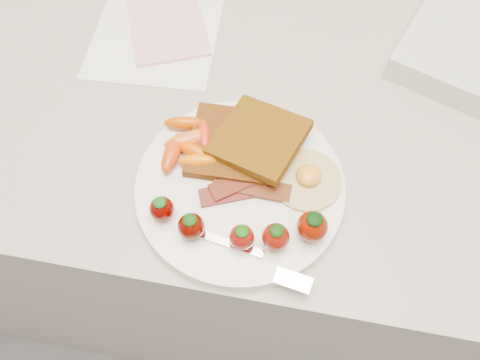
# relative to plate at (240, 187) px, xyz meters

# --- Properties ---
(counter) EXTENTS (2.00, 0.60, 0.90)m
(counter) POSITION_rel_plate_xyz_m (0.03, 0.16, -0.46)
(counter) COLOR gray
(counter) RESTS_ON ground
(plate) EXTENTS (0.27, 0.27, 0.02)m
(plate) POSITION_rel_plate_xyz_m (0.00, 0.00, 0.00)
(plate) COLOR white
(plate) RESTS_ON counter
(toast_lower) EXTENTS (0.12, 0.12, 0.01)m
(toast_lower) POSITION_rel_plate_xyz_m (-0.02, 0.05, 0.02)
(toast_lower) COLOR #391807
(toast_lower) RESTS_ON plate
(toast_upper) EXTENTS (0.14, 0.14, 0.02)m
(toast_upper) POSITION_rel_plate_xyz_m (0.01, 0.06, 0.03)
(toast_upper) COLOR #503106
(toast_upper) RESTS_ON toast_lower
(fried_egg) EXTENTS (0.11, 0.11, 0.02)m
(fried_egg) POSITION_rel_plate_xyz_m (0.08, 0.02, 0.01)
(fried_egg) COLOR beige
(fried_egg) RESTS_ON plate
(bacon_strips) EXTENTS (0.12, 0.09, 0.01)m
(bacon_strips) POSITION_rel_plate_xyz_m (0.01, -0.00, 0.01)
(bacon_strips) COLOR #44110D
(bacon_strips) RESTS_ON plate
(baby_carrots) EXTENTS (0.09, 0.10, 0.02)m
(baby_carrots) POSITION_rel_plate_xyz_m (-0.08, 0.04, 0.02)
(baby_carrots) COLOR orange
(baby_carrots) RESTS_ON plate
(strawberries) EXTENTS (0.21, 0.06, 0.05)m
(strawberries) POSITION_rel_plate_xyz_m (0.02, -0.07, 0.03)
(strawberries) COLOR #4C0200
(strawberries) RESTS_ON plate
(fork) EXTENTS (0.16, 0.06, 0.00)m
(fork) POSITION_rel_plate_xyz_m (0.03, -0.10, 0.01)
(fork) COLOR silver
(fork) RESTS_ON plate
(paper_sheet) EXTENTS (0.21, 0.27, 0.00)m
(paper_sheet) POSITION_rel_plate_xyz_m (-0.19, 0.28, -0.01)
(paper_sheet) COLOR white
(paper_sheet) RESTS_ON counter
(notepad) EXTENTS (0.17, 0.20, 0.01)m
(notepad) POSITION_rel_plate_xyz_m (-0.17, 0.28, -0.00)
(notepad) COLOR beige
(notepad) RESTS_ON paper_sheet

